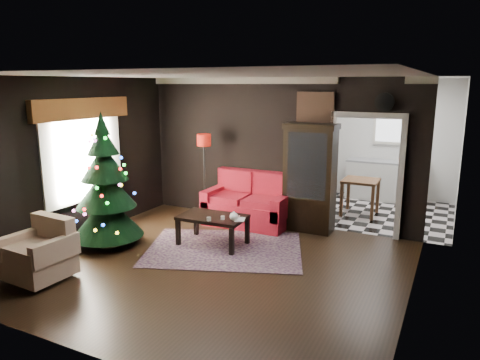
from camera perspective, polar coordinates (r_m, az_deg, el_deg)
The scene contains 26 objects.
floor at distance 6.78m, azimuth -3.45°, elevation -11.01°, with size 5.50×5.50×0.00m, color black.
ceiling at distance 6.23m, azimuth -3.78°, elevation 13.36°, with size 5.50×5.50×0.00m, color white.
wall_back at distance 8.58m, azimuth 4.76°, elevation 3.67°, with size 5.50×5.50×0.00m, color black.
wall_front at distance 4.45m, azimuth -19.97°, elevation -5.22°, with size 5.50×5.50×0.00m, color black.
wall_left at distance 8.08m, azimuth -20.79°, elevation 2.36°, with size 5.50×5.50×0.00m, color black.
wall_right at distance 5.55m, azimuth 21.82°, elevation -1.94°, with size 5.50×5.50×0.00m, color black.
doorway at distance 8.18m, azimuth 15.84°, elevation 0.33°, with size 1.10×0.10×2.10m, color beige, non-canonical shape.
left_window at distance 8.17m, azimuth -19.60°, elevation 2.92°, with size 0.05×1.60×1.40m, color white.
valance at distance 8.03m, azimuth -19.62°, elevation 8.66°, with size 0.12×2.10×0.35m, color brown.
kitchen_floor at distance 9.87m, azimuth 17.14°, elevation -4.02°, with size 3.00×3.00×0.00m, color silver.
kitchen_window at distance 10.98m, azimuth 18.97°, elevation 6.51°, with size 0.70×0.06×0.70m, color white.
rug at distance 7.42m, azimuth -2.03°, elevation -8.85°, with size 2.51×1.82×0.01m, color #493946.
loveseat at distance 8.52m, azimuth 1.03°, elevation -2.54°, with size 1.70×0.90×1.00m, color #9D040E, non-canonical shape.
curio_cabinet at distance 8.21m, azimuth 8.98°, elevation -0.04°, with size 0.90×0.45×1.90m, color black, non-canonical shape.
floor_lamp at distance 8.90m, azimuth -4.59°, elevation 0.25°, with size 0.30×0.30×1.77m, color black, non-canonical shape.
christmas_tree at distance 7.63m, azimuth -16.97°, elevation -0.59°, with size 1.17×1.17×2.24m, color black, non-canonical shape.
armchair at distance 6.75m, azimuth -24.56°, elevation -8.06°, with size 0.78×0.78×0.80m, color #BDAB97, non-canonical shape.
coffee_table at distance 7.54m, azimuth -3.53°, elevation -6.44°, with size 1.11×0.67×0.50m, color #301F12, non-canonical shape.
teapot at distance 7.17m, azimuth -0.80°, elevation -4.69°, with size 0.16×0.16×0.15m, color white, non-canonical shape.
cup_a at distance 7.25m, azimuth -2.25°, elevation -4.88°, with size 0.07×0.07×0.06m, color white.
cup_b at distance 7.20m, azimuth -4.04°, elevation -5.03°, with size 0.07×0.07×0.06m, color silver.
book at distance 7.19m, azimuth -0.66°, elevation -4.34°, with size 0.16×0.02×0.22m, color #977F5A.
wall_clock at distance 7.93m, azimuth 18.14°, elevation 9.52°, with size 0.32×0.32×0.06m, color white.
painting at distance 8.21m, azimuth 9.68°, elevation 9.11°, with size 0.62×0.05×0.52m, color #B3714D.
kitchen_counter at distance 10.92m, azimuth 18.34°, elevation -0.13°, with size 1.80×0.60×0.90m, color silver.
kitchen_table at distance 9.54m, azimuth 15.20°, elevation -2.14°, with size 0.70×0.70×0.75m, color brown, non-canonical shape.
Camera 1 is at (3.12, -5.39, 2.68)m, focal length 33.09 mm.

